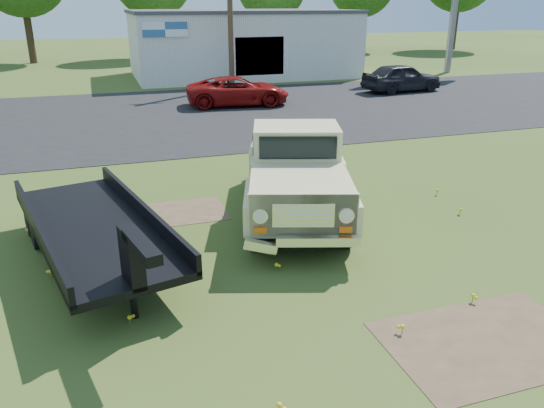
% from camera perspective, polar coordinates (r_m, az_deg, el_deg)
% --- Properties ---
extents(ground, '(140.00, 140.00, 0.00)m').
position_cam_1_polar(ground, '(10.06, 4.52, -6.68)').
color(ground, '#344D18').
rests_on(ground, ground).
extents(asphalt_lot, '(90.00, 14.00, 0.02)m').
position_cam_1_polar(asphalt_lot, '(23.91, -9.55, 9.45)').
color(asphalt_lot, black).
rests_on(asphalt_lot, ground).
extents(dirt_patch_a, '(3.00, 2.00, 0.01)m').
position_cam_1_polar(dirt_patch_a, '(8.60, 22.16, -13.60)').
color(dirt_patch_a, brown).
rests_on(dirt_patch_a, ground).
extents(dirt_patch_b, '(2.20, 1.60, 0.01)m').
position_cam_1_polar(dirt_patch_b, '(12.67, -10.04, -0.93)').
color(dirt_patch_b, brown).
rests_on(dirt_patch_b, ground).
extents(commercial_building, '(14.20, 8.20, 4.15)m').
position_cam_1_polar(commercial_building, '(36.54, -3.24, 16.93)').
color(commercial_building, silver).
rests_on(commercial_building, ground).
extents(utility_pole_mid, '(1.60, 0.30, 9.00)m').
position_cam_1_polar(utility_pole_mid, '(31.11, -4.55, 20.81)').
color(utility_pole_mid, '#452C20').
rests_on(utility_pole_mid, ground).
extents(vintage_pickup_truck, '(3.92, 6.22, 2.11)m').
position_cam_1_polar(vintage_pickup_truck, '(12.10, 2.57, 3.62)').
color(vintage_pickup_truck, tan).
rests_on(vintage_pickup_truck, ground).
extents(flatbed_trailer, '(3.28, 6.23, 1.62)m').
position_cam_1_polar(flatbed_trailer, '(10.41, -18.69, -1.90)').
color(flatbed_trailer, black).
rests_on(flatbed_trailer, ground).
extents(red_pickup, '(5.05, 2.75, 1.34)m').
position_cam_1_polar(red_pickup, '(25.70, -3.70, 12.01)').
color(red_pickup, maroon).
rests_on(red_pickup, ground).
extents(dark_sedan, '(4.59, 2.21, 1.51)m').
position_cam_1_polar(dark_sedan, '(30.53, 13.77, 13.05)').
color(dark_sedan, black).
rests_on(dark_sedan, ground).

